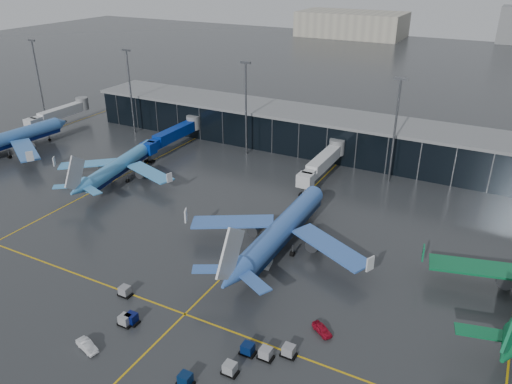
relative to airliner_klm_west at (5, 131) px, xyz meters
The scene contains 12 objects.
ground 76.05m from the airliner_klm_west, 14.50° to the right, with size 600.00×600.00×0.00m, color #282B2D.
terminal_pier 85.04m from the airliner_klm_west, 30.40° to the left, with size 142.00×17.00×10.70m.
jet_bridges 45.30m from the airliner_klm_west, 32.07° to the left, with size 94.00×27.50×7.20m.
flood_masts 84.56m from the airliner_klm_west, 21.61° to the left, with size 203.00×0.50×25.50m.
taxi_lines 84.03m from the airliner_klm_west, ahead, with size 220.00×120.00×0.02m.
airliner_klm_west is the anchor object (origin of this frame).
airliner_arkefly 39.23m from the airliner_klm_west, ahead, with size 33.14×37.74×11.60m, color #4399DD, non-canonical shape.
airliner_klm_near 88.76m from the airliner_klm_west, ahead, with size 37.85×43.11×13.25m, color #3A69C0, non-canonical shape.
baggage_carts 96.89m from the airliner_klm_west, 23.50° to the right, with size 31.42×12.41×1.70m.
mobile_airstair 89.80m from the airliner_klm_west, 10.32° to the right, with size 2.80×3.58×3.45m.
service_van_red 107.50m from the airliner_klm_west, 15.09° to the right, with size 1.49×3.71×1.26m, color #A20C21.
service_van_white 89.08m from the airliner_klm_west, 31.67° to the right, with size 1.40×4.01×1.32m, color silver.
Camera 1 is at (48.57, -64.26, 50.25)m, focal length 35.00 mm.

